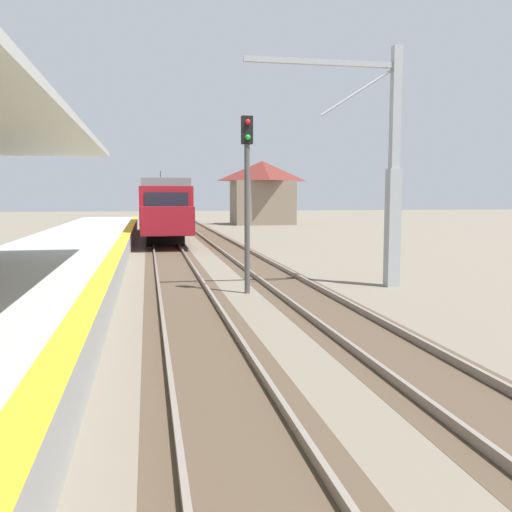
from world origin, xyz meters
The scene contains 7 objects.
station_platform centered at (-2.50, 16.00, 0.45)m, with size 5.00×80.00×0.91m.
track_pair_nearest_platform centered at (1.90, 20.00, 0.05)m, with size 2.34×120.00×0.16m.
track_pair_middle centered at (5.30, 20.00, 0.05)m, with size 2.34×120.00×0.16m.
approaching_train centered at (1.90, 40.44, 2.18)m, with size 2.93×19.60×4.76m.
rail_signal_post centered at (3.77, 17.43, 3.19)m, with size 0.32×0.34×5.20m.
catenary_pylon_far_side centered at (8.24, 17.82, 3.60)m, with size 5.00×0.40×7.50m.
distant_trackside_house centered at (12.43, 57.89, 3.34)m, with size 6.60×5.28×6.40m.
Camera 1 is at (0.88, 0.90, 2.90)m, focal length 39.88 mm.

